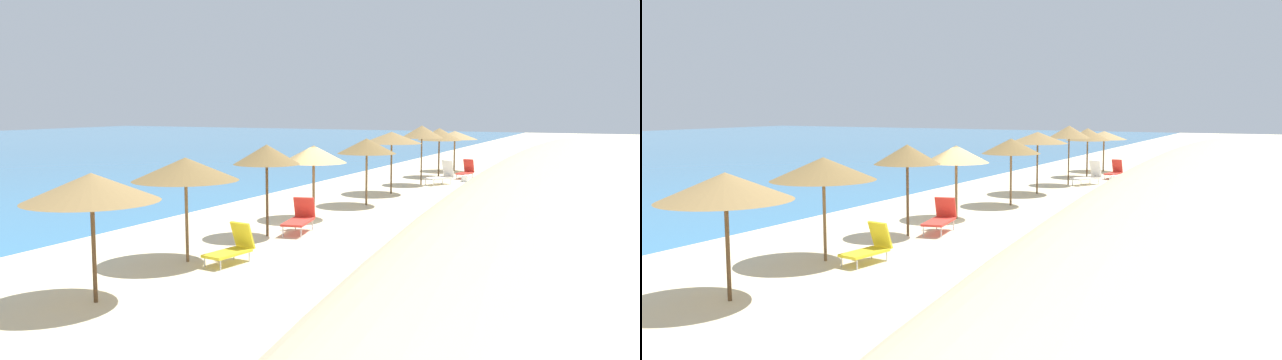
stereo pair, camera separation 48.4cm
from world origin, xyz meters
The scene contains 16 objects.
ground_plane centered at (0.00, 0.00, 0.00)m, with size 160.00×160.00×0.00m, color beige.
dune_ridge centered at (2.03, -7.14, 1.25)m, with size 52.82×5.78×2.49m, color beige.
beach_umbrella_2 centered at (-10.10, 0.62, 2.32)m, with size 2.69×2.69×2.61m.
beach_umbrella_3 centered at (-6.50, 1.09, 2.35)m, with size 2.66×2.66×2.65m.
beach_umbrella_4 centered at (-2.78, 0.93, 2.47)m, with size 2.01×2.01×2.78m.
beach_umbrella_5 centered at (0.59, 1.03, 2.26)m, with size 2.30×2.30×2.56m.
beach_umbrella_6 centered at (4.30, 0.54, 2.35)m, with size 2.33×2.33×2.65m.
beach_umbrella_7 centered at (8.04, 0.84, 2.51)m, with size 2.68×2.68×2.77m.
beach_umbrella_8 centered at (11.84, 0.61, 2.64)m, with size 2.09×2.09×2.95m.
beach_umbrella_9 centered at (15.74, 0.81, 2.36)m, with size 2.41×2.41×2.70m.
beach_umbrella_10 centered at (19.30, 0.85, 2.16)m, with size 2.68×2.68×2.42m.
lounge_chair_0 centered at (-6.13, -0.03, 0.40)m, with size 1.43×0.79×1.00m.
lounge_chair_1 centered at (-1.87, 0.30, 0.46)m, with size 1.70×0.96×1.05m.
lounge_chair_2 centered at (15.66, -0.74, 0.41)m, with size 1.39×0.75×1.03m.
lounge_chair_3 centered at (12.40, -0.27, 0.47)m, with size 1.70×1.28×1.20m.
cooler_box centered at (14.21, -1.10, 0.16)m, with size 0.58×0.33×0.33m, color white.
Camera 2 is at (-19.46, -9.45, 3.93)m, focal length 36.84 mm.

